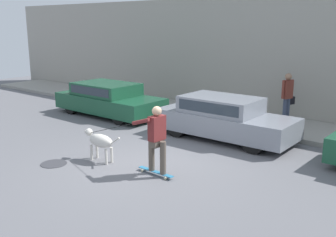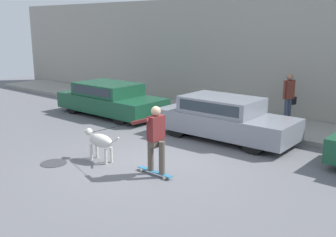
# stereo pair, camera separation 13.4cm
# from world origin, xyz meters

# --- Properties ---
(ground_plane) EXTENTS (36.00, 36.00, 0.00)m
(ground_plane) POSITION_xyz_m (0.00, 0.00, 0.00)
(ground_plane) COLOR slate
(back_wall) EXTENTS (32.00, 0.30, 4.48)m
(back_wall) POSITION_xyz_m (0.00, 6.87, 2.24)
(back_wall) COLOR #9E998E
(back_wall) RESTS_ON ground_plane
(sidewalk_curb) EXTENTS (30.00, 2.53, 0.15)m
(sidewalk_curb) POSITION_xyz_m (0.00, 5.43, 0.07)
(sidewalk_curb) COLOR gray
(sidewalk_curb) RESTS_ON ground_plane
(parked_car_0) EXTENTS (4.43, 1.87, 1.24)m
(parked_car_0) POSITION_xyz_m (-4.97, 3.19, 0.62)
(parked_car_0) COLOR black
(parked_car_0) RESTS_ON ground_plane
(parked_car_1) EXTENTS (4.27, 1.71, 1.30)m
(parked_car_1) POSITION_xyz_m (0.18, 3.19, 0.64)
(parked_car_1) COLOR black
(parked_car_1) RESTS_ON ground_plane
(dog) EXTENTS (1.29, 0.34, 0.79)m
(dog) POSITION_xyz_m (-1.22, -0.54, 0.53)
(dog) COLOR beige
(dog) RESTS_ON ground_plane
(skateboarder) EXTENTS (2.68, 0.59, 1.65)m
(skateboarder) POSITION_xyz_m (0.54, -0.38, 0.94)
(skateboarder) COLOR beige
(skateboarder) RESTS_ON ground_plane
(pedestrian_with_bag) EXTENTS (0.29, 0.63, 1.70)m
(pedestrian_with_bag) POSITION_xyz_m (1.08, 5.77, 1.11)
(pedestrian_with_bag) COLOR #3D4760
(pedestrian_with_bag) RESTS_ON sidewalk_curb
(manhole_cover) EXTENTS (0.65, 0.65, 0.01)m
(manhole_cover) POSITION_xyz_m (-1.97, -1.45, 0.01)
(manhole_cover) COLOR #38383D
(manhole_cover) RESTS_ON ground_plane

